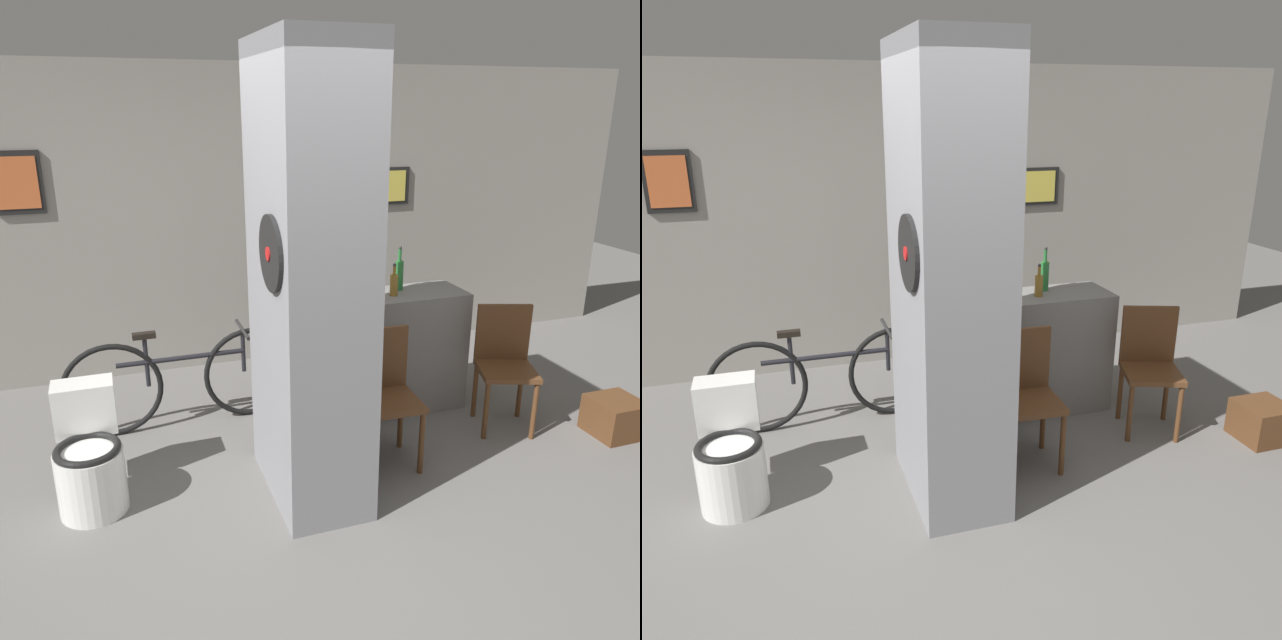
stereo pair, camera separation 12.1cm
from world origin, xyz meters
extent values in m
plane|color=slate|center=(0.00, 0.00, 0.00)|extent=(14.00, 14.00, 0.00)
cube|color=gray|center=(0.00, 2.63, 1.30)|extent=(8.00, 0.06, 2.60)
cube|color=black|center=(-1.60, 2.58, 1.70)|extent=(0.36, 0.02, 0.48)
cube|color=#D86633|center=(-1.60, 2.57, 1.70)|extent=(0.30, 0.01, 0.39)
cube|color=black|center=(1.50, 2.58, 1.55)|extent=(0.44, 0.02, 0.34)
cube|color=#E0CC4C|center=(1.50, 2.57, 1.55)|extent=(0.36, 0.01, 0.28)
cube|color=gray|center=(0.05, 0.45, 1.30)|extent=(0.51, 0.90, 2.60)
cylinder|color=black|center=(-0.22, 0.27, 1.55)|extent=(0.03, 0.40, 0.40)
cylinder|color=red|center=(-0.23, 0.27, 1.55)|extent=(0.01, 0.07, 0.07)
cube|color=gray|center=(0.81, 1.29, 0.47)|extent=(1.44, 0.44, 0.93)
cylinder|color=white|center=(-1.23, 0.64, 0.20)|extent=(0.39, 0.39, 0.39)
torus|color=black|center=(-1.23, 0.64, 0.40)|extent=(0.38, 0.38, 0.04)
cube|color=white|center=(-1.23, 0.90, 0.55)|extent=(0.35, 0.20, 0.32)
cylinder|color=brown|center=(0.42, 0.38, 0.22)|extent=(0.04, 0.04, 0.43)
cylinder|color=brown|center=(0.76, 0.36, 0.22)|extent=(0.04, 0.04, 0.43)
cylinder|color=brown|center=(0.44, 0.72, 0.22)|extent=(0.04, 0.04, 0.43)
cylinder|color=brown|center=(0.78, 0.70, 0.22)|extent=(0.04, 0.04, 0.43)
cube|color=brown|center=(0.60, 0.54, 0.45)|extent=(0.41, 0.41, 0.04)
cube|color=brown|center=(0.61, 0.72, 0.68)|extent=(0.40, 0.05, 0.42)
cylinder|color=brown|center=(1.40, 0.61, 0.22)|extent=(0.04, 0.04, 0.43)
cylinder|color=brown|center=(1.72, 0.50, 0.22)|extent=(0.04, 0.04, 0.43)
cylinder|color=brown|center=(1.52, 0.93, 0.22)|extent=(0.04, 0.04, 0.43)
cylinder|color=brown|center=(1.84, 0.82, 0.22)|extent=(0.04, 0.04, 0.43)
cube|color=brown|center=(1.62, 0.71, 0.45)|extent=(0.50, 0.50, 0.04)
cube|color=brown|center=(1.68, 0.88, 0.68)|extent=(0.38, 0.16, 0.42)
torus|color=black|center=(-1.08, 1.52, 0.35)|extent=(0.71, 0.04, 0.71)
torus|color=black|center=(-0.08, 1.52, 0.35)|extent=(0.71, 0.04, 0.71)
cylinder|color=black|center=(-0.58, 1.52, 0.54)|extent=(0.92, 0.04, 0.04)
cylinder|color=black|center=(-0.83, 1.52, 0.54)|extent=(0.03, 0.03, 0.37)
cylinder|color=black|center=(-0.13, 1.52, 0.54)|extent=(0.03, 0.03, 0.33)
cube|color=black|center=(-0.83, 1.52, 0.74)|extent=(0.16, 0.06, 0.04)
cylinder|color=#262626|center=(-0.13, 1.52, 0.70)|extent=(0.03, 0.42, 0.03)
cylinder|color=#267233|center=(1.06, 1.38, 1.04)|extent=(0.06, 0.06, 0.22)
cylinder|color=#267233|center=(1.06, 1.38, 1.20)|extent=(0.03, 0.03, 0.09)
sphere|color=#333333|center=(1.06, 1.38, 1.25)|extent=(0.03, 0.03, 0.03)
cylinder|color=olive|center=(0.96, 1.25, 1.01)|extent=(0.06, 0.06, 0.16)
cylinder|color=olive|center=(0.96, 1.25, 1.12)|extent=(0.02, 0.02, 0.07)
sphere|color=#333333|center=(0.96, 1.25, 1.16)|extent=(0.03, 0.03, 0.03)
cube|color=brown|center=(2.33, 0.37, 0.13)|extent=(0.34, 0.34, 0.27)
camera|label=1|loc=(-0.99, -2.74, 2.27)|focal=35.00mm
camera|label=2|loc=(-0.88, -2.77, 2.27)|focal=35.00mm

